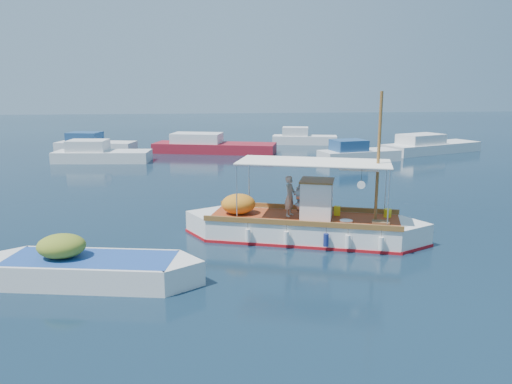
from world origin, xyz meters
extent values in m
plane|color=black|center=(0.00, 0.00, 0.00)|extent=(160.00, 160.00, 0.00)
cube|color=white|center=(0.32, -0.13, 0.32)|extent=(7.20, 4.32, 1.00)
cube|color=white|center=(-2.92, 0.95, 0.32)|extent=(2.16, 2.16, 1.00)
cube|color=white|center=(3.57, -1.21, 0.32)|extent=(2.16, 2.16, 1.00)
cube|color=#AB1016|center=(0.32, -0.13, 0.02)|extent=(7.31, 4.42, 0.16)
cube|color=#973817|center=(0.32, -0.13, 0.80)|extent=(7.15, 4.15, 0.05)
cube|color=brown|center=(0.69, 0.96, 0.91)|extent=(6.60, 2.28, 0.18)
cube|color=brown|center=(-0.04, -1.22, 0.91)|extent=(6.60, 2.28, 0.18)
cube|color=white|center=(0.76, -0.28, 1.50)|extent=(1.41, 1.47, 1.37)
cube|color=brown|center=(0.76, -0.28, 2.21)|extent=(1.53, 1.58, 0.05)
cylinder|color=slate|center=(0.10, -0.37, 1.78)|extent=(0.33, 0.50, 0.46)
cylinder|color=slate|center=(0.29, 0.19, 1.78)|extent=(0.33, 0.50, 0.46)
cylinder|color=slate|center=(0.20, -0.09, 1.28)|extent=(0.33, 0.50, 0.46)
cylinder|color=brown|center=(2.75, -0.94, 3.10)|extent=(0.14, 0.14, 4.56)
cylinder|color=brown|center=(2.05, -0.71, 2.73)|extent=(1.58, 0.59, 0.07)
cylinder|color=silver|center=(-1.52, 1.54, 1.85)|extent=(0.05, 0.05, 2.05)
cylinder|color=silver|center=(-2.15, -0.36, 1.85)|extent=(0.05, 0.05, 2.05)
cylinder|color=silver|center=(3.41, -0.10, 1.85)|extent=(0.05, 0.05, 2.05)
cylinder|color=silver|center=(2.77, -2.00, 1.85)|extent=(0.05, 0.05, 2.05)
cube|color=white|center=(0.63, -0.23, 2.89)|extent=(5.79, 3.77, 0.04)
ellipsoid|color=orange|center=(-2.01, 0.65, 1.20)|extent=(1.55, 1.43, 0.77)
cube|color=yellow|center=(1.61, -0.03, 1.00)|extent=(0.27, 0.23, 0.36)
cylinder|color=yellow|center=(3.38, -0.48, 0.98)|extent=(0.35, 0.35, 0.31)
cube|color=brown|center=(2.80, -1.34, 0.87)|extent=(0.69, 0.58, 0.11)
cylinder|color=#B2B2B2|center=(1.64, -1.10, 0.87)|extent=(0.58, 0.58, 0.11)
cylinder|color=white|center=(1.92, -1.67, 2.31)|extent=(0.27, 0.11, 0.27)
cylinder|color=white|center=(-1.81, -0.77, 0.41)|extent=(0.23, 0.23, 0.44)
cylinder|color=navy|center=(0.79, -1.63, 0.41)|extent=(0.23, 0.23, 0.44)
cylinder|color=white|center=(2.52, -2.21, 0.41)|extent=(0.23, 0.23, 0.44)
imported|color=#B7A997|center=(-0.16, 0.11, 1.58)|extent=(0.60, 0.65, 1.50)
cube|color=white|center=(-6.61, -3.47, 0.26)|extent=(5.05, 2.76, 0.94)
cube|color=white|center=(-8.96, -3.01, 0.26)|extent=(1.83, 1.83, 0.94)
cube|color=white|center=(-4.26, -3.93, 0.26)|extent=(1.83, 1.83, 0.94)
cube|color=#214797|center=(-6.61, -3.47, 0.71)|extent=(5.01, 2.55, 0.05)
ellipsoid|color=olive|center=(-7.43, -3.31, 1.07)|extent=(1.56, 1.37, 0.69)
cube|color=silver|center=(-10.44, 19.86, 0.30)|extent=(7.06, 3.11, 1.00)
cube|color=silver|center=(-11.46, 19.97, 1.20)|extent=(2.94, 2.32, 0.80)
cube|color=maroon|center=(-2.09, 23.89, 0.30)|extent=(10.43, 5.35, 1.00)
cube|color=silver|center=(-3.54, 24.28, 1.20)|extent=(4.50, 3.36, 0.80)
cube|color=silver|center=(8.38, 18.09, 0.30)|extent=(6.21, 3.37, 1.00)
cube|color=navy|center=(7.52, 17.91, 1.20)|extent=(2.69, 2.32, 0.80)
cube|color=silver|center=(15.85, 21.80, 0.30)|extent=(9.22, 5.73, 1.00)
cube|color=silver|center=(14.61, 21.31, 1.20)|extent=(4.12, 3.38, 0.80)
cube|color=silver|center=(-12.07, 25.98, 0.30)|extent=(6.83, 3.71, 1.00)
cube|color=navy|center=(-13.01, 26.20, 1.20)|extent=(2.97, 2.49, 0.80)
cube|color=silver|center=(6.60, 28.92, 0.30)|extent=(6.29, 3.30, 1.00)
cube|color=silver|center=(5.73, 29.12, 1.20)|extent=(2.72, 2.20, 0.80)
camera|label=1|loc=(-3.46, -17.48, 5.62)|focal=35.00mm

